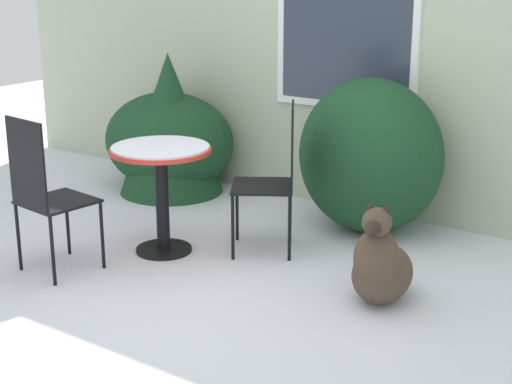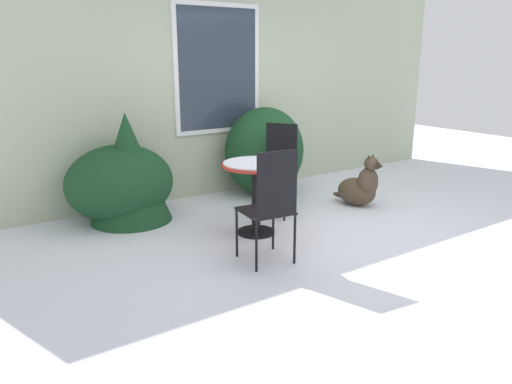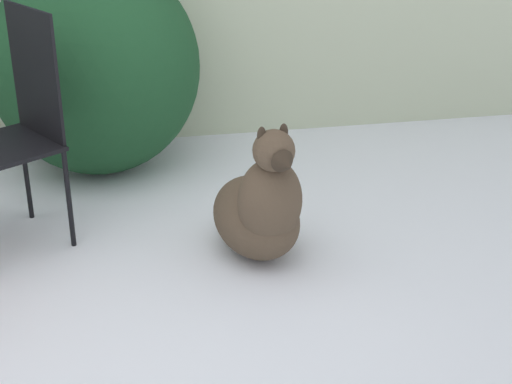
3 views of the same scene
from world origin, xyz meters
name	(u,v)px [view 3 (image 3 of 3)]	position (x,y,z in m)	size (l,w,h in m)	color
ground_plane	(38,355)	(0.00, 0.00, 0.00)	(16.00, 16.00, 0.00)	white
shrub_middle	(95,67)	(0.28, 1.74, 0.61)	(1.15, 0.96, 1.21)	#194223
patio_chair_near_table	(16,122)	(-0.08, 0.96, 0.59)	(0.60, 0.60, 1.09)	black
dog	(260,209)	(0.97, 0.57, 0.24)	(0.47, 0.73, 0.69)	#4C3D2D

